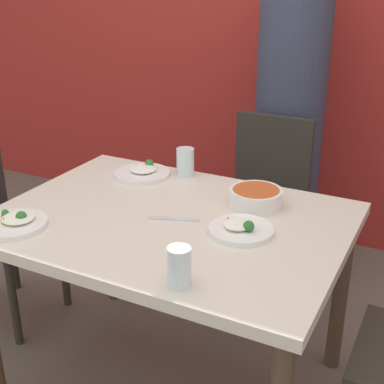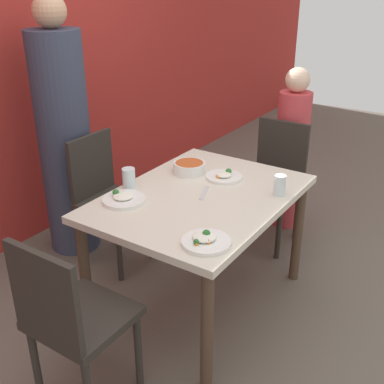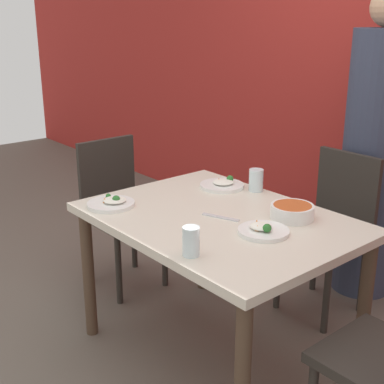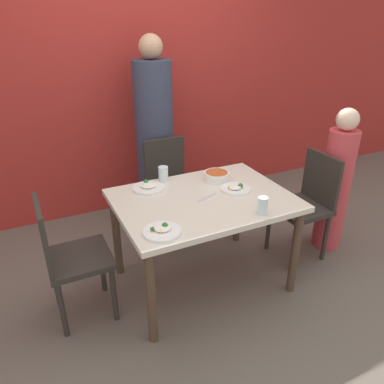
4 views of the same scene
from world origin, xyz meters
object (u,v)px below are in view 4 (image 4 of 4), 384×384
object	(u,v)px
person_child	(335,186)
bowl_curry	(217,176)
chair_child_spot	(307,202)
glass_water_tall	(263,205)
plate_rice_adult	(236,189)
person_adult	(155,140)
chair_adult_spot	(170,184)

from	to	relation	value
person_child	bowl_curry	xyz separation A→B (m)	(-1.00, 0.26, 0.18)
chair_child_spot	glass_water_tall	bearing A→B (deg)	-64.53
plate_rice_adult	glass_water_tall	bearing A→B (deg)	-94.69
person_child	glass_water_tall	world-z (taller)	person_child
person_adult	chair_adult_spot	bearing A→B (deg)	-90.00
person_child	plate_rice_adult	bearing A→B (deg)	178.19
chair_child_spot	person_adult	size ratio (longest dim) A/B	0.51
person_adult	glass_water_tall	bearing A→B (deg)	-83.66
chair_child_spot	person_child	world-z (taller)	person_child
person_child	plate_rice_adult	xyz separation A→B (m)	(-0.97, 0.03, 0.16)
chair_child_spot	plate_rice_adult	xyz separation A→B (m)	(-0.68, 0.03, 0.25)
person_adult	person_child	bearing A→B (deg)	-44.75
chair_adult_spot	plate_rice_adult	distance (m)	0.84
chair_child_spot	person_child	bearing A→B (deg)	90.00
chair_adult_spot	glass_water_tall	world-z (taller)	chair_adult_spot
glass_water_tall	person_child	bearing A→B (deg)	18.59
bowl_curry	chair_adult_spot	bearing A→B (deg)	106.46
glass_water_tall	chair_child_spot	bearing A→B (deg)	25.47
person_child	plate_rice_adult	size ratio (longest dim) A/B	5.69
chair_child_spot	chair_adult_spot	bearing A→B (deg)	-132.77
chair_adult_spot	glass_water_tall	bearing A→B (deg)	-81.75
chair_adult_spot	plate_rice_adult	bearing A→B (deg)	-75.83
chair_child_spot	person_child	distance (m)	0.31
plate_rice_adult	bowl_curry	bearing A→B (deg)	98.35
chair_adult_spot	chair_child_spot	size ratio (longest dim) A/B	1.00
person_adult	glass_water_tall	world-z (taller)	person_adult
chair_adult_spot	bowl_curry	distance (m)	0.63
plate_rice_adult	person_child	bearing A→B (deg)	-1.81
chair_child_spot	glass_water_tall	xyz separation A→B (m)	(-0.71, -0.34, 0.29)
chair_child_spot	person_child	xyz separation A→B (m)	(0.29, 0.00, 0.09)
chair_adult_spot	person_child	bearing A→B (deg)	-34.67
bowl_curry	glass_water_tall	xyz separation A→B (m)	(0.00, -0.59, 0.02)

